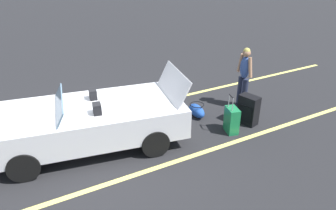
# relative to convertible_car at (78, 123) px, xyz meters

# --- Properties ---
(ground_plane) EXTENTS (80.00, 80.00, 0.00)m
(ground_plane) POSITION_rel_convertible_car_xyz_m (-0.20, 0.04, -0.59)
(ground_plane) COLOR black
(lot_line_near) EXTENTS (18.00, 0.12, 0.01)m
(lot_line_near) POSITION_rel_convertible_car_xyz_m (-0.20, -1.22, -0.59)
(lot_line_near) COLOR #EAE066
(lot_line_near) RESTS_ON ground_plane
(lot_line_mid) EXTENTS (18.00, 0.12, 0.01)m
(lot_line_mid) POSITION_rel_convertible_car_xyz_m (-0.20, 1.48, -0.59)
(lot_line_mid) COLOR #EAE066
(lot_line_mid) RESTS_ON ground_plane
(convertible_car) EXTENTS (4.41, 2.46, 1.51)m
(convertible_car) POSITION_rel_convertible_car_xyz_m (0.00, 0.00, 0.00)
(convertible_car) COLOR silver
(convertible_car) RESTS_ON ground_plane
(suitcase_large_black) EXTENTS (0.40, 0.53, 0.74)m
(suitcase_large_black) POSITION_rel_convertible_car_xyz_m (-3.93, 0.93, -0.22)
(suitcase_large_black) COLOR black
(suitcase_large_black) RESTS_ON ground_plane
(suitcase_medium_bright) EXTENTS (0.34, 0.45, 0.95)m
(suitcase_medium_bright) POSITION_rel_convertible_car_xyz_m (-3.31, 1.07, -0.28)
(suitcase_medium_bright) COLOR #19723F
(suitcase_medium_bright) RESTS_ON ground_plane
(duffel_bag) EXTENTS (0.40, 0.66, 0.34)m
(duffel_bag) POSITION_rel_convertible_car_xyz_m (-3.02, 0.02, -0.43)
(duffel_bag) COLOR #1E479E
(duffel_bag) RESTS_ON ground_plane
(traveler_person) EXTENTS (0.24, 0.61, 1.65)m
(traveler_person) POSITION_rel_convertible_car_xyz_m (-4.44, 0.10, 0.34)
(traveler_person) COLOR #1E2338
(traveler_person) RESTS_ON ground_plane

